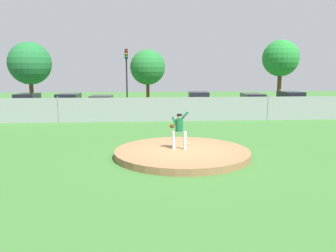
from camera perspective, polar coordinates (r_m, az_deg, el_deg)
ground_plane at (r=19.74m, az=0.35°, el=-0.87°), size 80.00×80.00×0.00m
asphalt_strip at (r=28.13m, az=-1.09°, el=2.15°), size 44.00×7.00×0.01m
pitchers_mound at (r=13.87m, az=2.43°, el=-4.64°), size 5.60×5.60×0.27m
pitcher_youth at (r=13.76m, az=1.90°, el=-0.25°), size 0.79×0.32×1.60m
baseball at (r=14.82m, az=3.63°, el=-3.06°), size 0.07×0.07×0.07m
chainlink_fence at (r=23.57m, az=-0.45°, el=2.88°), size 37.29×0.07×1.81m
parked_car_teal at (r=29.13m, az=-16.64°, el=3.61°), size 2.04×4.14×1.69m
parked_car_champagne at (r=28.19m, az=-11.29°, el=3.52°), size 2.01×4.36×1.55m
parked_car_navy at (r=31.16m, az=20.24°, el=3.81°), size 2.01×4.16×1.78m
parked_car_white at (r=28.55m, az=5.19°, el=3.94°), size 2.11×4.25×1.82m
parked_car_burgundy at (r=29.80m, az=-22.90°, el=3.40°), size 1.78×4.19×1.72m
parked_car_silver at (r=29.04m, az=14.27°, el=3.68°), size 1.97×4.63×1.68m
traffic_cone_orange at (r=27.07m, az=-4.51°, el=2.40°), size 0.40×0.40×0.55m
traffic_light_near at (r=32.51m, az=-7.12°, el=9.73°), size 0.28×0.46×5.63m
tree_broad_left at (r=37.19m, az=-22.61°, el=9.86°), size 4.30×4.30×6.51m
tree_leaning_west at (r=36.40m, az=-3.51°, el=9.99°), size 3.77×3.77×5.87m
tree_broad_right at (r=39.75m, az=18.74°, el=10.91°), size 4.03×4.03×7.02m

